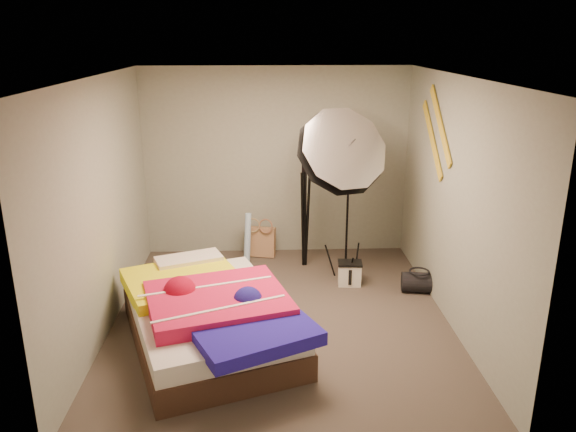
{
  "coord_description": "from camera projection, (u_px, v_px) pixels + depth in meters",
  "views": [
    {
      "loc": [
        -0.15,
        -5.32,
        2.86
      ],
      "look_at": [
        0.1,
        0.6,
        0.95
      ],
      "focal_mm": 35.0,
      "sensor_mm": 36.0,
      "label": 1
    }
  ],
  "objects": [
    {
      "name": "bed",
      "position": [
        210.0,
        316.0,
        5.39
      ],
      "size": [
        2.04,
        2.38,
        0.59
      ],
      "color": "#41291E",
      "rests_on": "floor"
    },
    {
      "name": "wall_stripe_lower",
      "position": [
        432.0,
        139.0,
        6.28
      ],
      "size": [
        0.02,
        0.91,
        0.78
      ],
      "primitive_type": "cube",
      "rotation": [
        0.7,
        0.0,
        0.0
      ],
      "color": "gold",
      "rests_on": "wall_right"
    },
    {
      "name": "tote_bag",
      "position": [
        260.0,
        242.0,
        7.59
      ],
      "size": [
        0.43,
        0.26,
        0.41
      ],
      "primitive_type": "cube",
      "rotation": [
        -0.14,
        0.0,
        -0.22
      ],
      "color": "tan",
      "rests_on": "floor"
    },
    {
      "name": "ceiling",
      "position": [
        280.0,
        77.0,
        5.18
      ],
      "size": [
        4.0,
        4.0,
        0.0
      ],
      "primitive_type": "plane",
      "rotation": [
        3.14,
        0.0,
        0.0
      ],
      "color": "silver",
      "rests_on": "wall_back"
    },
    {
      "name": "wall_stripe_upper",
      "position": [
        440.0,
        125.0,
        5.98
      ],
      "size": [
        0.02,
        0.91,
        0.78
      ],
      "primitive_type": "cube",
      "rotation": [
        0.7,
        0.0,
        0.0
      ],
      "color": "gold",
      "rests_on": "wall_right"
    },
    {
      "name": "photo_umbrella",
      "position": [
        340.0,
        154.0,
        6.35
      ],
      "size": [
        1.19,
        0.99,
        2.21
      ],
      "color": "black",
      "rests_on": "floor"
    },
    {
      "name": "camera_case",
      "position": [
        350.0,
        274.0,
        6.72
      ],
      "size": [
        0.28,
        0.21,
        0.27
      ],
      "primitive_type": "cube",
      "rotation": [
        0.0,
        0.0,
        -0.09
      ],
      "color": "white",
      "rests_on": "floor"
    },
    {
      "name": "wrapping_roll",
      "position": [
        247.0,
        240.0,
        7.21
      ],
      "size": [
        0.13,
        0.22,
        0.7
      ],
      "primitive_type": "cylinder",
      "rotation": [
        -0.17,
        0.0,
        -0.28
      ],
      "color": "#5093D3",
      "rests_on": "floor"
    },
    {
      "name": "duffel_bag",
      "position": [
        418.0,
        282.0,
        6.54
      ],
      "size": [
        0.42,
        0.29,
        0.24
      ],
      "primitive_type": "cylinder",
      "rotation": [
        0.0,
        1.57,
        -0.15
      ],
      "color": "black",
      "rests_on": "floor"
    },
    {
      "name": "wall_right",
      "position": [
        454.0,
        204.0,
        5.63
      ],
      "size": [
        0.0,
        4.0,
        4.0
      ],
      "primitive_type": "plane",
      "rotation": [
        1.57,
        0.0,
        -1.57
      ],
      "color": "gray",
      "rests_on": "floor"
    },
    {
      "name": "wall_front",
      "position": [
        289.0,
        295.0,
        3.66
      ],
      "size": [
        3.5,
        0.0,
        3.5
      ],
      "primitive_type": "plane",
      "rotation": [
        -1.57,
        0.0,
        0.0
      ],
      "color": "gray",
      "rests_on": "floor"
    },
    {
      "name": "wall_left",
      "position": [
        102.0,
        208.0,
        5.49
      ],
      "size": [
        0.0,
        4.0,
        4.0
      ],
      "primitive_type": "plane",
      "rotation": [
        1.57,
        0.0,
        1.57
      ],
      "color": "gray",
      "rests_on": "floor"
    },
    {
      "name": "floor",
      "position": [
        281.0,
        319.0,
        5.94
      ],
      "size": [
        4.0,
        4.0,
        0.0
      ],
      "primitive_type": "plane",
      "color": "#4A3F37",
      "rests_on": "ground"
    },
    {
      "name": "camera_tripod",
      "position": [
        305.0,
        207.0,
        7.1
      ],
      "size": [
        0.09,
        0.09,
        1.38
      ],
      "color": "black",
      "rests_on": "floor"
    },
    {
      "name": "wall_back",
      "position": [
        276.0,
        162.0,
        7.46
      ],
      "size": [
        3.5,
        0.0,
        3.5
      ],
      "primitive_type": "plane",
      "rotation": [
        1.57,
        0.0,
        0.0
      ],
      "color": "gray",
      "rests_on": "floor"
    }
  ]
}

